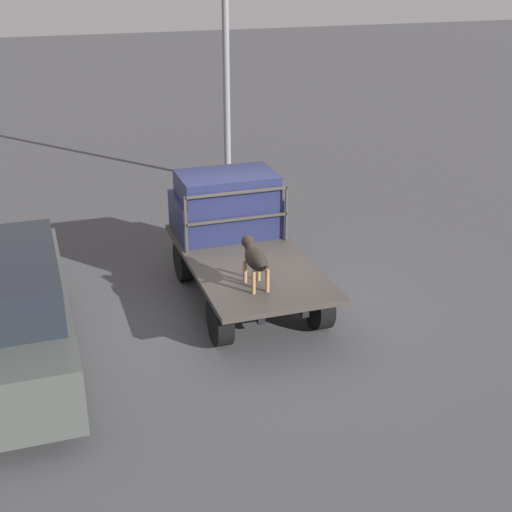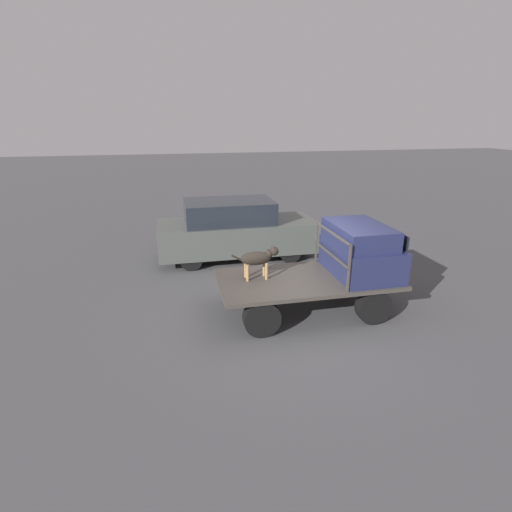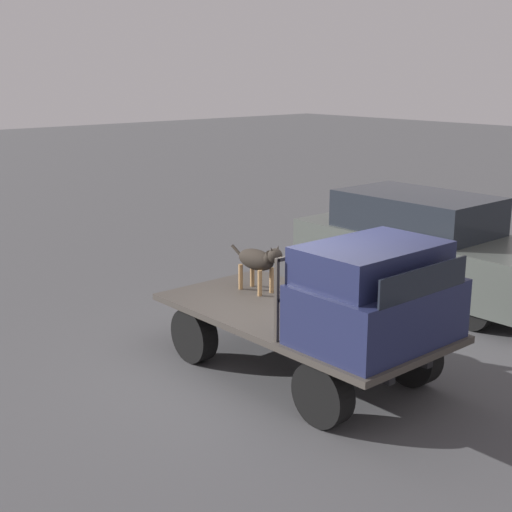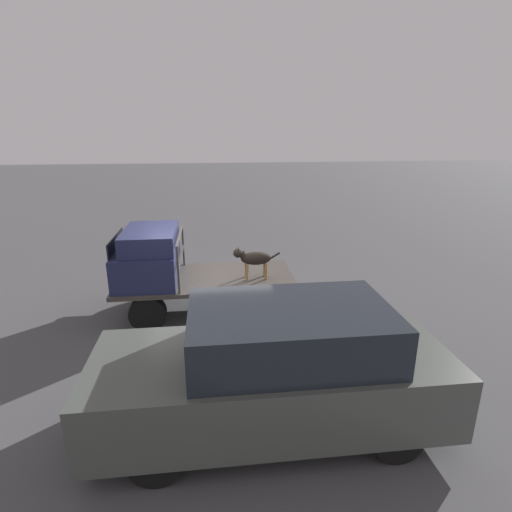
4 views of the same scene
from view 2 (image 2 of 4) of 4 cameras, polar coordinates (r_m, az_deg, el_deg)
name	(u,v)px [view 2 (image 2 of 4)]	position (r m, az deg, el deg)	size (l,w,h in m)	color
ground_plane	(305,311)	(8.70, 7.07, -7.78)	(80.00, 80.00, 0.00)	#474749
flatbed_truck	(306,287)	(8.46, 7.23, -4.39)	(3.70, 1.87, 0.77)	black
truck_cab	(361,251)	(8.66, 14.70, 0.76)	(1.22, 1.75, 1.07)	#1E2347
truck_headboard	(332,248)	(8.35, 10.76, 1.18)	(0.04, 1.75, 0.94)	#3D3833
dog	(259,258)	(8.13, 0.44, -0.29)	(1.02, 0.28, 0.70)	#9E7547
parked_sedan	(235,230)	(11.55, -3.00, 3.75)	(4.49, 1.73, 1.71)	black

